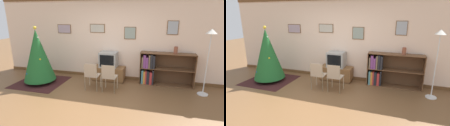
{
  "view_description": "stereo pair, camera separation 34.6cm",
  "coord_description": "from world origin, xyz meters",
  "views": [
    {
      "loc": [
        1.46,
        -3.36,
        2.16
      ],
      "look_at": [
        0.25,
        1.23,
        0.83
      ],
      "focal_mm": 28.0,
      "sensor_mm": 36.0,
      "label": 1
    },
    {
      "loc": [
        1.79,
        -3.26,
        2.16
      ],
      "look_at": [
        0.25,
        1.23,
        0.83
      ],
      "focal_mm": 28.0,
      "sensor_mm": 36.0,
      "label": 2
    }
  ],
  "objects": [
    {
      "name": "ground_plane",
      "position": [
        0.0,
        0.0,
        0.0
      ],
      "size": [
        24.0,
        24.0,
        0.0
      ],
      "primitive_type": "plane",
      "color": "brown"
    },
    {
      "name": "wall_back",
      "position": [
        -0.0,
        2.28,
        1.35
      ],
      "size": [
        8.36,
        0.11,
        2.7
      ],
      "color": "beige",
      "rests_on": "ground_plane"
    },
    {
      "name": "area_rug",
      "position": [
        -2.17,
        1.23,
        0.0
      ],
      "size": [
        1.52,
        1.43,
        0.01
      ],
      "color": "#381919",
      "rests_on": "ground_plane"
    },
    {
      "name": "christmas_tree",
      "position": [
        -2.17,
        1.23,
        0.9
      ],
      "size": [
        0.98,
        0.98,
        1.81
      ],
      "color": "maroon",
      "rests_on": "area_rug"
    },
    {
      "name": "tv_console",
      "position": [
        -0.07,
        1.98,
        0.24
      ],
      "size": [
        1.07,
        0.47,
        0.47
      ],
      "color": "brown",
      "rests_on": "ground_plane"
    },
    {
      "name": "television",
      "position": [
        -0.07,
        1.98,
        0.72
      ],
      "size": [
        0.56,
        0.45,
        0.5
      ],
      "color": "#9E9E99",
      "rests_on": "tv_console"
    },
    {
      "name": "folding_chair_left",
      "position": [
        -0.33,
        1.1,
        0.47
      ],
      "size": [
        0.4,
        0.4,
        0.82
      ],
      "color": "tan",
      "rests_on": "ground_plane"
    },
    {
      "name": "folding_chair_right",
      "position": [
        0.19,
        1.1,
        0.47
      ],
      "size": [
        0.4,
        0.4,
        0.82
      ],
      "color": "tan",
      "rests_on": "ground_plane"
    },
    {
      "name": "bookshelf",
      "position": [
        1.48,
        2.04,
        0.5
      ],
      "size": [
        1.62,
        0.36,
        1.02
      ],
      "color": "brown",
      "rests_on": "ground_plane"
    },
    {
      "name": "vase",
      "position": [
        1.99,
        2.03,
        1.13
      ],
      "size": [
        0.11,
        0.11,
        0.22
      ],
      "color": "brown",
      "rests_on": "bookshelf"
    },
    {
      "name": "standing_lamp",
      "position": [
        2.76,
        1.58,
        1.39
      ],
      "size": [
        0.28,
        0.28,
        1.8
      ],
      "color": "silver",
      "rests_on": "ground_plane"
    }
  ]
}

